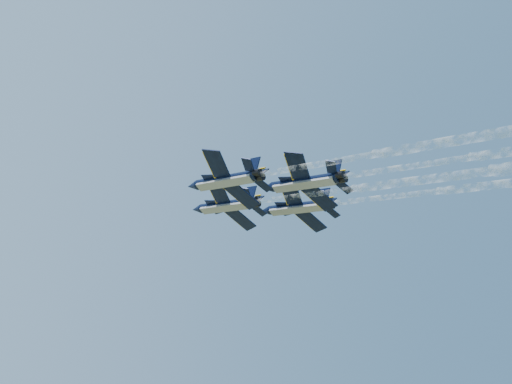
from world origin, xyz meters
TOP-DOWN VIEW (x-y plane):
  - jet_lead at (0.03, 6.19)m, footprint 11.83×18.00m
  - jet_left at (-7.34, -5.01)m, footprint 11.83×18.00m
  - jet_right at (11.52, -0.76)m, footprint 11.83×18.00m
  - jet_slot at (3.78, -11.83)m, footprint 11.83×18.00m
  - smoke_trail_lead at (11.19, -39.61)m, footprint 16.93×62.68m

SIDE VIEW (x-z plane):
  - jet_lead at x=0.03m, z-range 89.12..96.22m
  - jet_left at x=-7.34m, z-range 89.12..96.22m
  - jet_right at x=11.52m, z-range 89.12..96.22m
  - jet_slot at x=3.78m, z-range 89.12..96.22m
  - smoke_trail_lead at x=11.19m, z-range 91.52..93.89m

